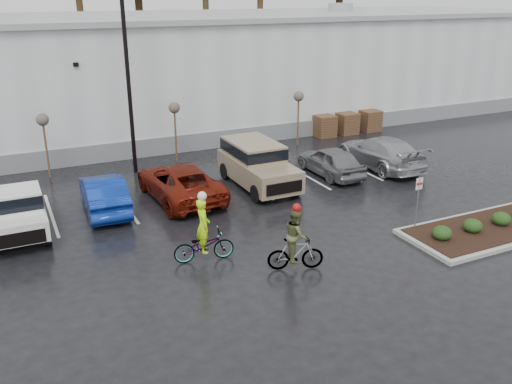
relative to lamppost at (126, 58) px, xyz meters
name	(u,v)px	position (x,y,z in m)	size (l,w,h in m)	color
ground	(333,254)	(4.00, -12.00, -5.69)	(120.00, 120.00, 0.00)	black
warehouse	(154,70)	(4.00, 9.99, -2.04)	(60.50, 15.50, 7.20)	silver
wooded_ridge	(94,49)	(4.00, 33.00, -2.69)	(80.00, 25.00, 6.00)	#263B18
lamppost	(126,58)	(0.00, 0.00, 0.00)	(0.50, 1.00, 9.22)	black
sapling_west	(43,123)	(-4.00, 1.00, -2.96)	(0.60, 0.60, 3.20)	#46351C
sapling_mid	(174,111)	(2.50, 1.00, -2.96)	(0.60, 0.60, 3.20)	#46351C
sapling_east	(299,99)	(10.00, 1.00, -2.96)	(0.60, 0.60, 3.20)	#46351C
pallet_stack_a	(324,126)	(12.50, 2.00, -5.01)	(1.20, 1.20, 1.35)	#46351C
pallet_stack_b	(347,123)	(14.20, 2.00, -5.01)	(1.20, 1.20, 1.35)	#46351C
pallet_stack_c	(370,120)	(16.00, 2.00, -5.01)	(1.20, 1.20, 1.35)	#46351C
curb_island	(500,227)	(11.00, -13.00, -5.61)	(8.00, 3.00, 0.15)	gray
mulch_bed	(500,225)	(11.00, -13.00, -5.52)	(7.60, 2.60, 0.04)	black
shrub_a	(442,233)	(8.00, -13.00, -5.27)	(0.70, 0.70, 0.52)	#1B3613
shrub_b	(473,226)	(9.50, -13.00, -5.27)	(0.70, 0.70, 0.52)	#1B3613
shrub_c	(501,219)	(11.00, -13.00, -5.27)	(0.70, 0.70, 0.52)	#1B3613
fire_lane_sign	(418,198)	(7.80, -11.80, -4.28)	(0.30, 0.05, 2.20)	gray
pickup_white	(14,207)	(-5.83, -5.13, -4.71)	(2.10, 5.20, 1.96)	silver
car_blue	(104,193)	(-2.39, -4.49, -4.93)	(1.60, 4.59, 1.51)	navy
car_red	(180,182)	(0.88, -4.52, -4.91)	(2.58, 5.59, 1.55)	#651509
suv_tan	(259,166)	(4.68, -4.62, -4.66)	(2.20, 5.10, 2.06)	gray
car_grey	(331,161)	(8.66, -4.63, -4.96)	(1.73, 4.29, 1.46)	slate
car_far_silver	(380,152)	(11.69, -4.63, -4.88)	(2.25, 5.54, 1.61)	#A3A5AA
cyclist_hivis	(204,240)	(-0.23, -10.50, -4.92)	(2.15, 1.03, 2.50)	#3F3F44
cyclist_olive	(296,246)	(2.25, -12.39, -4.84)	(1.86, 1.10, 2.33)	#3F3F44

